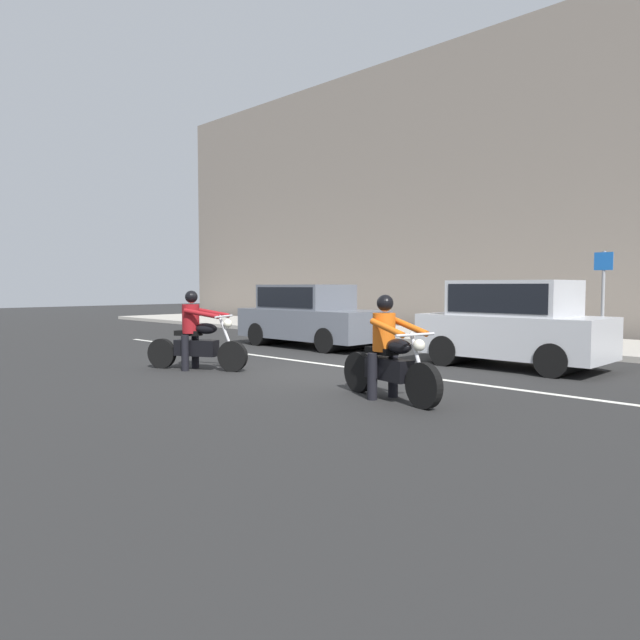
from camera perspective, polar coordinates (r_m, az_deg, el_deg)
ground_plane at (r=11.40m, az=-0.35°, el=-5.12°), size 80.00×80.00×0.00m
sidewalk_slab at (r=17.94m, az=17.98°, el=-1.95°), size 40.00×4.40×0.14m
building_facade at (r=21.28m, az=22.44°, el=12.91°), size 40.00×1.40×10.60m
lane_marking_stripe at (r=12.05m, az=2.67°, el=-4.65°), size 18.00×0.14×0.01m
motorcycle_with_rider_orange_stripe at (r=8.63m, az=6.76°, el=-3.62°), size 2.10×0.80×1.56m
motorcycle_with_rider_crimson at (r=11.87m, az=-12.11°, el=-1.69°), size 2.02×1.15×1.59m
parked_hatchback_silver at (r=12.58m, az=18.46°, el=-0.24°), size 3.70×1.76×1.80m
parked_sedan_slate_gray at (r=16.05m, az=-1.08°, el=0.50°), size 4.32×1.82×1.72m
street_sign_post at (r=15.90m, az=26.07°, el=2.73°), size 0.44×0.08×2.40m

